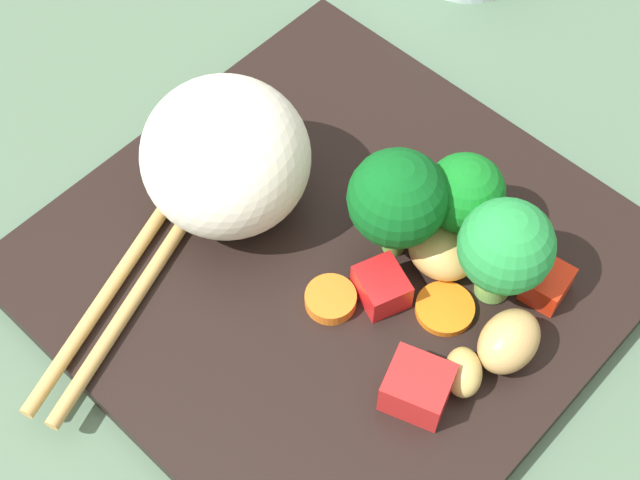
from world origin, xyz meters
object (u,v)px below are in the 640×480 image
at_px(broccoli_floret_1, 505,248).
at_px(square_plate, 335,264).
at_px(rice_mound, 226,157).
at_px(carrot_slice_2, 445,309).
at_px(chopstick_pair, 160,237).

bearing_deg(broccoli_floret_1, square_plate, -58.05).
bearing_deg(rice_mound, broccoli_floret_1, 113.13).
bearing_deg(square_plate, rice_mound, -77.89).
relative_size(broccoli_floret_1, carrot_slice_2, 2.16).
relative_size(rice_mound, carrot_slice_2, 2.98).
height_order(broccoli_floret_1, chopstick_pair, broccoli_floret_1).
bearing_deg(chopstick_pair, rice_mound, 150.50).
relative_size(rice_mound, broccoli_floret_1, 1.38).
height_order(square_plate, carrot_slice_2, carrot_slice_2).
distance_m(rice_mound, carrot_slice_2, 0.14).
height_order(rice_mound, chopstick_pair, rice_mound).
bearing_deg(square_plate, chopstick_pair, -51.35).
bearing_deg(chopstick_pair, broccoli_floret_1, 105.34).
height_order(rice_mound, carrot_slice_2, rice_mound).
bearing_deg(broccoli_floret_1, carrot_slice_2, -18.10).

